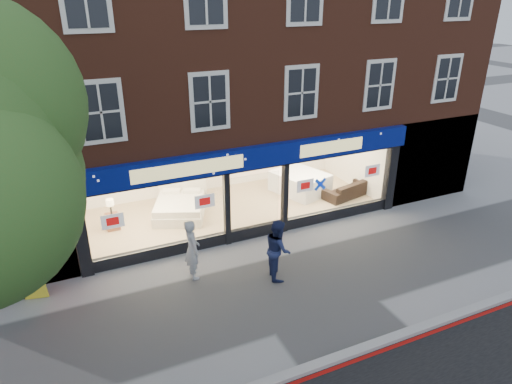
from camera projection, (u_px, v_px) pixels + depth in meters
ground at (300, 284)px, 13.06m from camera, size 120.00×120.00×0.00m
kerb_line at (366, 357)px, 10.47m from camera, size 60.00×0.10×0.01m
kerb_stone at (361, 349)px, 10.62m from camera, size 60.00×0.25×0.12m
showroom_floor at (233, 209)px, 17.42m from camera, size 11.00×4.50×0.10m
building at (211, 22)px, 16.13m from camera, size 19.00×8.26×10.30m
display_bed at (180, 205)px, 16.82m from camera, size 2.47×2.67×1.22m
bedside_table at (113, 221)px, 15.81m from camera, size 0.46×0.46×0.55m
mattress_stack at (300, 182)px, 18.64m from camera, size 2.23×2.51×0.83m
sofa at (347, 189)px, 18.31m from camera, size 2.22×1.28×0.61m
a_board at (33, 284)px, 12.28m from camera, size 0.69×0.52×0.95m
pedestrian_grey at (192, 249)px, 13.08m from camera, size 0.44×0.67×1.83m
pedestrian_blue at (278, 249)px, 13.09m from camera, size 0.89×1.03×1.83m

